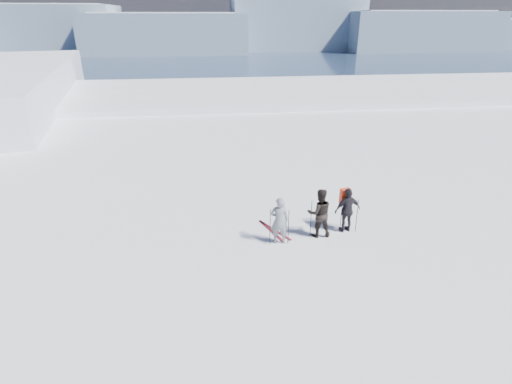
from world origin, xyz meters
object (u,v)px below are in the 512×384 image
(skier_grey, at_px, (279,221))
(skier_dark, at_px, (319,213))
(skier_pack, at_px, (347,210))
(skis_loose, at_px, (273,230))

(skier_grey, xyz_separation_m, skier_dark, (1.43, 0.31, 0.04))
(skier_dark, relative_size, skier_pack, 1.07)
(skier_pack, xyz_separation_m, skis_loose, (-2.55, 0.31, -0.80))
(skier_dark, xyz_separation_m, skis_loose, (-1.50, 0.49, -0.86))
(skier_grey, distance_m, skier_dark, 1.46)
(skier_dark, bearing_deg, skis_loose, -16.86)
(skier_pack, bearing_deg, skis_loose, -15.87)
(skier_grey, xyz_separation_m, skier_pack, (2.48, 0.49, -0.01))
(skier_dark, bearing_deg, skier_grey, 13.52)
(skier_grey, distance_m, skier_pack, 2.53)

